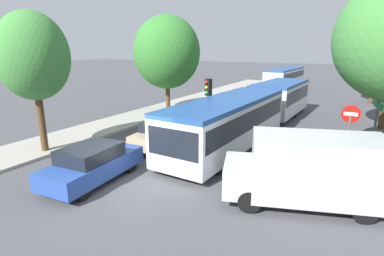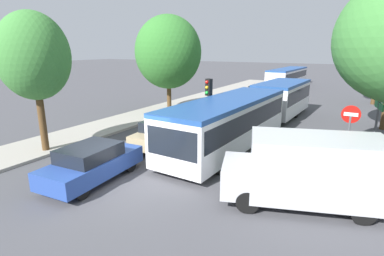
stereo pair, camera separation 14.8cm
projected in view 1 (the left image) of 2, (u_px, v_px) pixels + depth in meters
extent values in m
plane|color=#47474C|center=(130.00, 185.00, 11.19)|extent=(200.00, 200.00, 0.00)
cube|color=#9E998E|center=(189.00, 101.00, 28.52)|extent=(3.20, 43.40, 0.14)
cube|color=silver|center=(228.00, 123.00, 15.01)|extent=(3.08, 9.71, 2.07)
cube|color=black|center=(228.00, 116.00, 14.91)|extent=(3.08, 9.33, 0.91)
cube|color=#234C93|center=(229.00, 101.00, 14.72)|extent=(3.08, 9.71, 0.20)
cube|color=silver|center=(280.00, 98.00, 22.45)|extent=(2.92, 6.69, 2.07)
cube|color=black|center=(281.00, 93.00, 22.36)|extent=(2.93, 6.43, 0.91)
cube|color=#234C93|center=(281.00, 83.00, 22.16)|extent=(2.92, 6.69, 0.20)
cylinder|color=black|center=(263.00, 106.00, 19.35)|extent=(1.95, 1.11, 1.90)
cube|color=black|center=(173.00, 143.00, 11.05)|extent=(2.27, 0.22, 1.11)
cylinder|color=black|center=(219.00, 162.00, 12.15)|extent=(0.36, 1.02, 1.01)
cylinder|color=black|center=(176.00, 152.00, 13.26)|extent=(0.36, 1.02, 1.01)
cylinder|color=black|center=(268.00, 128.00, 17.18)|extent=(0.36, 1.02, 1.01)
cylinder|color=black|center=(233.00, 124.00, 18.29)|extent=(0.36, 1.02, 1.01)
cylinder|color=black|center=(294.00, 111.00, 22.11)|extent=(0.36, 1.02, 1.01)
cylinder|color=black|center=(266.00, 108.00, 23.21)|extent=(0.36, 1.02, 1.01)
cube|color=silver|center=(285.00, 77.00, 39.86)|extent=(3.02, 11.15, 1.92)
cube|color=black|center=(285.00, 75.00, 39.77)|extent=(3.01, 10.60, 0.81)
cube|color=#234C93|center=(286.00, 69.00, 39.59)|extent=(3.02, 11.15, 0.19)
cylinder|color=black|center=(284.00, 80.00, 43.57)|extent=(0.34, 0.97, 0.96)
cylinder|color=black|center=(299.00, 81.00, 42.52)|extent=(0.34, 0.97, 0.96)
cylinder|color=black|center=(269.00, 85.00, 37.86)|extent=(0.34, 0.97, 0.96)
cylinder|color=black|center=(286.00, 86.00, 36.81)|extent=(0.34, 0.97, 0.96)
cube|color=#284799|center=(93.00, 166.00, 11.44)|extent=(1.98, 4.20, 0.66)
cube|color=black|center=(90.00, 153.00, 11.20)|extent=(1.73, 2.24, 0.51)
cylinder|color=black|center=(103.00, 159.00, 12.96)|extent=(0.25, 0.64, 0.63)
cylinder|color=black|center=(130.00, 165.00, 12.35)|extent=(0.25, 0.64, 0.63)
cylinder|color=black|center=(52.00, 183.00, 10.67)|extent=(0.25, 0.64, 0.63)
cylinder|color=black|center=(83.00, 191.00, 10.06)|extent=(0.25, 0.64, 0.63)
cube|color=tan|center=(164.00, 135.00, 15.57)|extent=(1.98, 4.18, 0.66)
cube|color=black|center=(163.00, 125.00, 15.33)|extent=(1.72, 2.23, 0.51)
cylinder|color=black|center=(165.00, 132.00, 17.08)|extent=(0.25, 0.63, 0.62)
cylinder|color=black|center=(188.00, 135.00, 16.47)|extent=(0.25, 0.63, 0.62)
cylinder|color=black|center=(138.00, 145.00, 14.80)|extent=(0.25, 0.63, 0.62)
cylinder|color=black|center=(163.00, 149.00, 14.19)|extent=(0.25, 0.63, 0.62)
cube|color=white|center=(210.00, 115.00, 20.34)|extent=(2.01, 4.25, 0.67)
cube|color=black|center=(210.00, 106.00, 20.10)|extent=(1.75, 2.27, 0.51)
cylinder|color=black|center=(208.00, 114.00, 21.88)|extent=(0.26, 0.65, 0.63)
cylinder|color=black|center=(227.00, 116.00, 21.26)|extent=(0.26, 0.65, 0.63)
cylinder|color=black|center=(192.00, 122.00, 19.56)|extent=(0.26, 0.65, 0.63)
cylinder|color=black|center=(213.00, 124.00, 18.95)|extent=(0.26, 0.65, 0.63)
cube|color=#236638|center=(241.00, 101.00, 25.14)|extent=(2.13, 4.51, 0.71)
cube|color=black|center=(240.00, 94.00, 24.88)|extent=(1.85, 2.41, 0.55)
cylinder|color=black|center=(236.00, 102.00, 26.77)|extent=(0.27, 0.68, 0.67)
cylinder|color=black|center=(254.00, 103.00, 26.12)|extent=(0.27, 0.68, 0.67)
cylinder|color=black|center=(226.00, 107.00, 24.31)|extent=(0.27, 0.68, 0.67)
cylinder|color=black|center=(245.00, 109.00, 23.66)|extent=(0.27, 0.68, 0.67)
cube|color=#47474C|center=(257.00, 94.00, 29.84)|extent=(1.97, 4.17, 0.66)
cube|color=black|center=(257.00, 88.00, 29.60)|extent=(1.72, 2.23, 0.50)
cylinder|color=black|center=(253.00, 94.00, 31.34)|extent=(0.25, 0.63, 0.62)
cylinder|color=black|center=(267.00, 95.00, 30.74)|extent=(0.25, 0.63, 0.62)
cylinder|color=black|center=(246.00, 98.00, 29.07)|extent=(0.25, 0.63, 0.62)
cylinder|color=black|center=(261.00, 99.00, 28.47)|extent=(0.25, 0.63, 0.62)
cube|color=#B7BABF|center=(318.00, 167.00, 9.47)|extent=(4.52, 3.20, 2.00)
cube|color=#B7BABF|center=(238.00, 175.00, 10.03)|extent=(1.46, 2.09, 1.00)
cylinder|color=black|center=(249.00, 201.00, 9.28)|extent=(0.76, 0.46, 0.72)
cylinder|color=black|center=(249.00, 179.00, 10.88)|extent=(0.76, 0.46, 0.72)
cylinder|color=black|center=(364.00, 212.00, 8.70)|extent=(0.76, 0.46, 0.72)
cylinder|color=black|center=(347.00, 186.00, 10.30)|extent=(0.76, 0.46, 0.72)
cylinder|color=#56595E|center=(208.00, 110.00, 16.24)|extent=(0.12, 0.12, 3.40)
cube|color=black|center=(208.00, 87.00, 15.92)|extent=(0.38, 0.33, 0.90)
sphere|color=red|center=(207.00, 82.00, 15.75)|extent=(0.18, 0.18, 0.18)
sphere|color=#EAAD14|center=(206.00, 87.00, 15.82)|extent=(0.18, 0.18, 0.18)
sphere|color=green|center=(206.00, 93.00, 15.90)|extent=(0.18, 0.18, 0.18)
cylinder|color=#56595E|center=(346.00, 145.00, 12.03)|extent=(0.08, 0.08, 2.40)
cylinder|color=red|center=(351.00, 114.00, 11.70)|extent=(0.70, 0.03, 0.70)
cube|color=white|center=(351.00, 114.00, 11.69)|extent=(0.50, 0.04, 0.14)
cylinder|color=#56595E|center=(375.00, 124.00, 12.89)|extent=(0.10, 0.10, 3.60)
cube|color=#197A38|center=(381.00, 89.00, 12.51)|extent=(0.30, 1.39, 0.28)
cube|color=#197A38|center=(380.00, 97.00, 12.59)|extent=(0.30, 1.39, 0.28)
cube|color=#197A38|center=(378.00, 105.00, 12.68)|extent=(0.30, 1.39, 0.28)
cylinder|color=#51381E|center=(42.00, 122.00, 14.26)|extent=(0.33, 0.33, 3.12)
ellipsoid|color=#3D7F38|center=(33.00, 56.00, 13.47)|extent=(3.21, 3.21, 3.98)
cylinder|color=#51381E|center=(168.00, 96.00, 23.54)|extent=(0.34, 0.34, 2.60)
ellipsoid|color=#33752D|center=(167.00, 52.00, 22.67)|extent=(5.03, 5.03, 5.49)
ellipsoid|color=#1E561E|center=(162.00, 63.00, 22.69)|extent=(3.02, 3.02, 3.02)
cylinder|color=#51381E|center=(384.00, 108.00, 18.71)|extent=(0.38, 0.38, 2.67)
cylinder|color=#51381E|center=(373.00, 86.00, 27.13)|extent=(0.36, 0.36, 3.28)
ellipsoid|color=#33752D|center=(378.00, 51.00, 26.32)|extent=(4.27, 4.27, 3.97)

